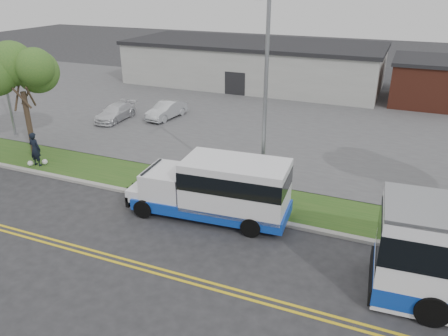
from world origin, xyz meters
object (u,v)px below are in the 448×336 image
at_px(streetlight_near, 265,99).
at_px(streetlight_far, 2,72).
at_px(parked_car_b, 115,112).
at_px(parked_car_a, 167,110).
at_px(pedestrian, 35,149).
at_px(tree_west, 20,73).
at_px(shuttle_bus, 220,187).

relative_size(streetlight_near, streetlight_far, 1.19).
relative_size(streetlight_far, parked_car_b, 1.97).
distance_m(streetlight_near, streetlight_far, 19.20).
xyz_separation_m(parked_car_a, parked_car_b, (-3.39, -1.93, -0.05)).
xyz_separation_m(streetlight_far, pedestrian, (5.54, -3.52, -3.37)).
xyz_separation_m(tree_west, streetlight_near, (15.00, -0.47, 0.11)).
distance_m(parked_car_a, parked_car_b, 3.91).
xyz_separation_m(tree_west, parked_car_a, (3.84, 9.83, -4.38)).
xyz_separation_m(tree_west, parked_car_b, (0.45, 7.89, -4.43)).
relative_size(streetlight_near, pedestrian, 4.73).
relative_size(shuttle_bus, pedestrian, 3.80).
bearing_deg(shuttle_bus, streetlight_far, 160.65).
height_order(pedestrian, parked_car_b, pedestrian).
bearing_deg(parked_car_b, streetlight_far, -130.24).
bearing_deg(tree_west, pedestrian, -40.10).
bearing_deg(parked_car_b, tree_west, -95.40).
bearing_deg(parked_car_a, streetlight_near, -35.23).
distance_m(tree_west, parked_car_a, 11.42).
distance_m(shuttle_bus, parked_car_b, 16.89).
relative_size(streetlight_far, pedestrian, 3.98).
bearing_deg(pedestrian, streetlight_far, -31.62).
distance_m(streetlight_near, pedestrian, 14.10).
height_order(parked_car_a, parked_car_b, parked_car_a).
distance_m(tree_west, parked_car_b, 9.06).
xyz_separation_m(tree_west, streetlight_far, (-4.00, 2.22, -0.65)).
relative_size(streetlight_near, parked_car_b, 2.33).
height_order(streetlight_near, streetlight_far, streetlight_near).
distance_m(pedestrian, parked_car_b, 9.27).
height_order(shuttle_bus, parked_car_b, shuttle_bus).
height_order(streetlight_far, shuttle_bus, streetlight_far).
bearing_deg(parked_car_a, shuttle_bus, -43.99).
bearing_deg(parked_car_b, pedestrian, -85.36).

